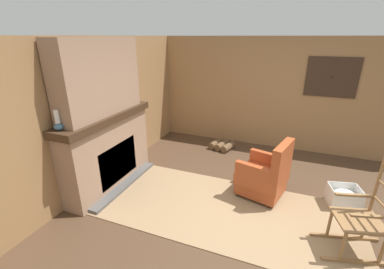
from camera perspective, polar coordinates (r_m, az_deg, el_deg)
name	(u,v)px	position (r m, az deg, el deg)	size (l,w,h in m)	color
ground_plane	(257,217)	(3.88, 14.33, -17.37)	(14.00, 14.00, 0.00)	#4C3523
wood_panel_wall_left	(93,116)	(4.37, -21.14, 3.96)	(0.06, 5.89, 2.37)	#9E7247
wood_panel_wall_back	(282,95)	(5.86, 19.30, 8.36)	(5.89, 0.09, 2.37)	#9E7247
fireplace_hearth	(109,150)	(4.42, -17.95, -3.40)	(0.59, 1.87, 1.24)	#9E7A60
chimney_breast	(99,77)	(4.10, -19.94, 11.84)	(0.33, 1.56, 1.12)	#9E7A60
area_rug	(222,209)	(3.92, 6.78, -16.15)	(3.71, 1.64, 0.01)	#997A56
armchair	(265,176)	(4.15, 15.88, -8.90)	(0.80, 0.77, 0.95)	#A84723
rocking_chair	(362,223)	(3.60, 33.59, -16.03)	(0.88, 0.61, 1.17)	olive
firewood_stack	(222,145)	(5.79, 6.61, -2.40)	(0.56, 0.51, 0.15)	brown
laundry_basket	(344,197)	(4.49, 30.67, -11.83)	(0.48, 0.42, 0.30)	white
oil_lamp_vase	(58,123)	(3.67, -27.63, 2.28)	(0.12, 0.12, 0.27)	#47708E
storage_case	(105,108)	(4.29, -18.73, 5.61)	(0.13, 0.26, 0.13)	gray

